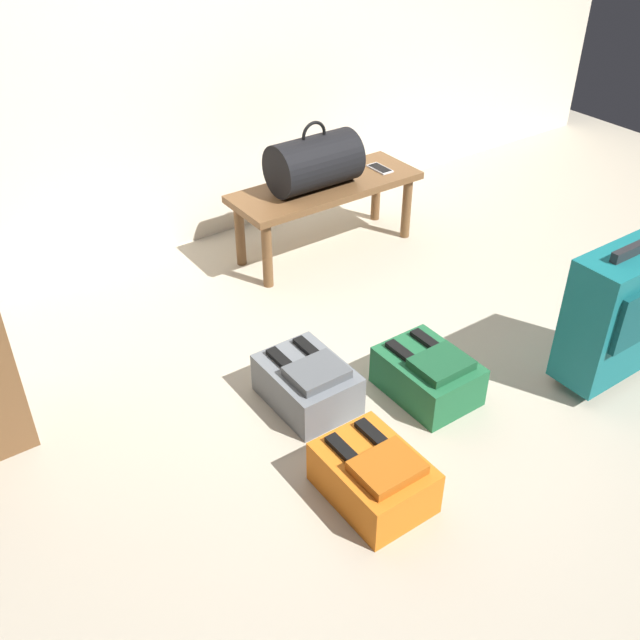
% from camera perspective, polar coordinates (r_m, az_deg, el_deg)
% --- Properties ---
extents(ground_plane, '(6.60, 6.60, 0.00)m').
position_cam_1_polar(ground_plane, '(2.98, 5.72, -4.88)').
color(ground_plane, '#B2A893').
extents(bench, '(1.00, 0.36, 0.38)m').
position_cam_1_polar(bench, '(3.73, 0.48, 9.89)').
color(bench, brown).
rests_on(bench, ground).
extents(duffel_bag_black, '(0.44, 0.26, 0.34)m').
position_cam_1_polar(duffel_bag_black, '(3.62, -0.47, 12.31)').
color(duffel_bag_black, black).
rests_on(duffel_bag_black, bench).
extents(cell_phone, '(0.07, 0.14, 0.01)m').
position_cam_1_polar(cell_phone, '(3.88, 4.74, 11.81)').
color(cell_phone, silver).
rests_on(cell_phone, bench).
extents(suitcase_upright_teal, '(0.43, 0.23, 0.62)m').
position_cam_1_polar(suitcase_upright_teal, '(3.02, 22.37, 0.48)').
color(suitcase_upright_teal, '#14666B').
rests_on(suitcase_upright_teal, ground).
extents(backpack_orange, '(0.28, 0.38, 0.21)m').
position_cam_1_polar(backpack_orange, '(2.47, 4.25, -12.17)').
color(backpack_orange, orange).
rests_on(backpack_orange, ground).
extents(backpack_green, '(0.28, 0.38, 0.21)m').
position_cam_1_polar(backpack_green, '(2.89, 8.50, -4.28)').
color(backpack_green, '#1E6038').
rests_on(backpack_green, ground).
extents(backpack_grey, '(0.28, 0.38, 0.21)m').
position_cam_1_polar(backpack_grey, '(2.81, -0.99, -4.99)').
color(backpack_grey, slate).
rests_on(backpack_grey, ground).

